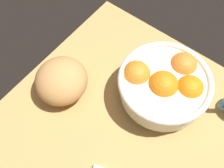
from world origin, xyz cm
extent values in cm
cube|color=tan|center=(0.00, 0.00, -1.50)|extent=(77.94, 59.60, 3.00)
cylinder|color=silver|center=(-20.24, 3.14, 1.13)|extent=(8.15, 8.15, 2.27)
cylinder|color=silver|center=(-20.24, 3.14, 5.38)|extent=(21.73, 21.73, 6.22)
torus|color=silver|center=(-20.24, 3.14, 8.49)|extent=(23.33, 23.33, 1.60)
sphere|color=orange|center=(-19.16, 3.22, 7.08)|extent=(7.95, 7.95, 7.95)
sphere|color=orange|center=(-27.22, 4.10, 6.99)|extent=(7.45, 7.45, 7.45)
sphere|color=orange|center=(-22.50, 8.73, 6.95)|extent=(7.19, 7.19, 7.19)
sphere|color=orange|center=(-17.82, -3.77, 7.02)|extent=(7.60, 7.60, 7.60)
ellipsoid|color=tan|center=(-5.98, -18.59, 4.89)|extent=(16.14, 15.78, 9.77)
camera|label=1|loc=(15.28, 14.22, 68.62)|focal=46.25mm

